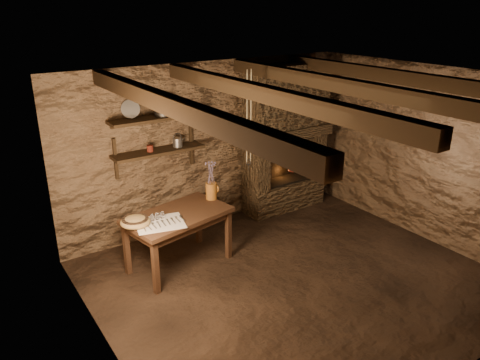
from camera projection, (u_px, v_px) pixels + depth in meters
floor at (294, 280)px, 5.66m from camera, size 4.50×4.50×0.00m
back_wall at (208, 145)px, 6.79m from camera, size 4.50×0.04×2.40m
front_wall at (464, 267)px, 3.68m from camera, size 4.50×0.04×2.40m
left_wall at (101, 242)px, 4.06m from camera, size 0.04×4.00×2.40m
right_wall at (424, 154)px, 6.40m from camera, size 0.04×4.00×2.40m
ceiling at (304, 80)px, 4.81m from camera, size 4.50×4.00×0.04m
beam_far_left at (172, 106)px, 4.06m from camera, size 0.14×3.95×0.16m
beam_mid_left at (265, 94)px, 4.58m from camera, size 0.14×3.95×0.16m
beam_mid_right at (338, 84)px, 5.10m from camera, size 0.14×3.95×0.16m
beam_far_right at (398, 77)px, 5.62m from camera, size 0.14×3.95×0.16m
shelf_lower at (159, 151)px, 6.18m from camera, size 1.25×0.30×0.04m
shelf_upper at (157, 118)px, 6.02m from camera, size 1.25×0.30×0.04m
hearth at (286, 134)px, 7.25m from camera, size 1.43×0.51×2.30m
work_table at (179, 238)px, 5.85m from camera, size 1.39×0.96×0.73m
linen_cloth at (160, 223)px, 5.47m from camera, size 0.64×0.56×0.01m
pewter_cutlery_row at (160, 223)px, 5.45m from camera, size 0.49×0.28×0.01m
drinking_glasses at (157, 217)px, 5.54m from camera, size 0.18×0.05×0.07m
stoneware_jug at (211, 183)px, 6.08m from camera, size 0.17×0.16×0.51m
wooden_bowl at (135, 222)px, 5.42m from camera, size 0.39×0.39×0.13m
iron_stockpot at (163, 109)px, 6.03m from camera, size 0.29×0.29×0.17m
tin_pan at (130, 109)px, 5.89m from camera, size 0.26×0.16×0.24m
small_kettle at (178, 142)px, 6.30m from camera, size 0.21×0.19×0.19m
rusty_tin at (150, 148)px, 6.10m from camera, size 0.10×0.10×0.08m
red_pot at (294, 166)px, 7.48m from camera, size 0.21×0.19×0.54m
hanging_ropes at (249, 117)px, 5.86m from camera, size 0.08×0.08×1.20m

